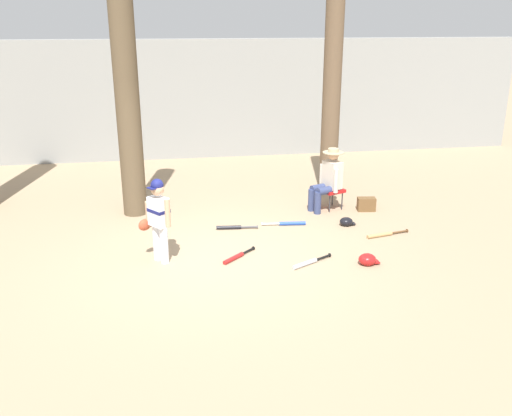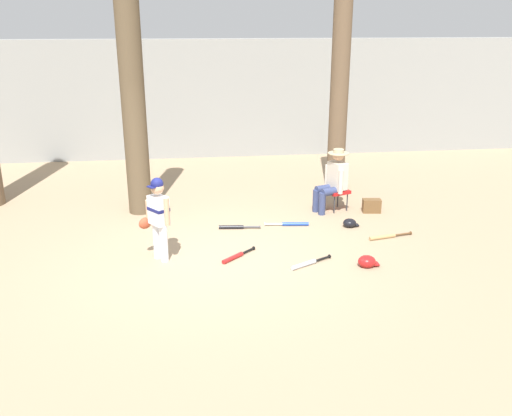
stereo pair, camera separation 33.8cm
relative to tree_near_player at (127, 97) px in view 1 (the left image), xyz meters
The scene contains 15 objects.
ground_plane 3.49m from the tree_near_player, 60.44° to the right, with size 60.00×60.00×0.00m, color #9E8466.
concrete_back_wall 4.66m from the tree_near_player, 73.13° to the left, with size 18.00×0.36×3.04m, color gray.
tree_near_player is the anchor object (origin of this frame).
tree_behind_spectator 4.18m from the tree_near_player, 12.74° to the left, with size 0.63×0.63×4.62m.
young_ballplayer 2.76m from the tree_near_player, 78.87° to the right, with size 0.53×0.50×1.31m.
folding_stool 4.19m from the tree_near_player, ahead, with size 0.52×0.52×0.41m.
seated_spectator 4.00m from the tree_near_player, ahead, with size 0.67×0.54×1.20m.
handbag_beside_stool 4.89m from the tree_near_player, ahead, with size 0.34×0.18×0.26m, color brown.
bat_red_barrel 3.63m from the tree_near_player, 56.62° to the right, with size 0.57×0.53×0.07m.
bat_aluminum_silver 4.43m from the tree_near_player, 46.88° to the right, with size 0.70×0.41×0.07m.
bat_blue_youth 3.67m from the tree_near_player, 22.42° to the right, with size 0.80×0.15×0.07m.
bat_wood_tan 5.10m from the tree_near_player, 24.63° to the right, with size 0.80×0.23×0.07m.
bat_black_composite 2.99m from the tree_near_player, 34.03° to the right, with size 0.73×0.14×0.07m.
batting_helmet_red 5.07m from the tree_near_player, 40.00° to the right, with size 0.32×0.24×0.18m.
batting_helmet_black 4.51m from the tree_near_player, 19.29° to the right, with size 0.28×0.22×0.16m.
Camera 1 is at (-0.74, -7.78, 3.50)m, focal length 38.64 mm.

